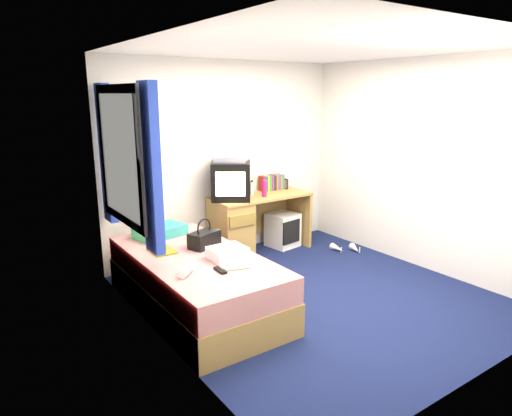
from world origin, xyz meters
TOP-DOWN VIEW (x-y plane):
  - ground at (0.00, 0.00)m, footprint 3.40×3.40m
  - room_shell at (0.00, 0.00)m, footprint 3.40×3.40m
  - bed at (-1.10, 0.44)m, footprint 1.01×2.00m
  - pillow at (-1.13, 1.15)m, footprint 0.56×0.43m
  - desk at (0.07, 1.44)m, footprint 1.30×0.55m
  - storage_cube at (0.71, 1.43)m, footprint 0.41×0.41m
  - crt_tv at (-0.08, 1.44)m, footprint 0.62×0.61m
  - vcr at (-0.08, 1.44)m, footprint 0.46×0.45m
  - book_row at (0.65, 1.60)m, footprint 0.34×0.13m
  - picture_frame at (0.85, 1.56)m, footprint 0.03×0.12m
  - pink_water_bottle at (0.33, 1.32)m, footprint 0.07×0.07m
  - aerosol_can at (0.26, 1.49)m, footprint 0.05×0.05m
  - handbag at (-0.92, 0.59)m, footprint 0.35×0.27m
  - towel at (-0.90, 0.18)m, footprint 0.32×0.27m
  - magazine at (-1.31, 0.70)m, footprint 0.22×0.29m
  - water_bottle at (-1.38, 0.05)m, footprint 0.20×0.19m
  - colour_swatch_fan at (-0.96, -0.09)m, footprint 0.23×0.12m
  - remote_control at (-1.11, -0.05)m, footprint 0.05×0.16m
  - window_assembly at (-1.55, 0.90)m, footprint 0.11×1.42m
  - white_heels at (1.25, 0.77)m, footprint 0.32×0.37m

SIDE VIEW (x-z plane):
  - ground at x=0.00m, z-range 0.00..0.00m
  - white_heels at x=1.25m, z-range -0.01..0.09m
  - storage_cube at x=0.71m, z-range 0.00..0.45m
  - bed at x=-1.10m, z-range 0.00..0.54m
  - desk at x=0.07m, z-range 0.03..0.78m
  - colour_swatch_fan at x=-0.96m, z-range 0.54..0.55m
  - magazine at x=-1.31m, z-range 0.54..0.55m
  - remote_control at x=-1.11m, z-range 0.54..0.56m
  - water_bottle at x=-1.38m, z-range 0.54..0.61m
  - towel at x=-0.90m, z-range 0.54..0.65m
  - pillow at x=-1.13m, z-range 0.54..0.65m
  - handbag at x=-0.92m, z-range 0.48..0.77m
  - picture_frame at x=0.85m, z-range 0.75..0.89m
  - aerosol_can at x=0.26m, z-range 0.75..0.92m
  - pink_water_bottle at x=0.33m, z-range 0.75..0.95m
  - book_row at x=0.65m, z-range 0.75..0.95m
  - crt_tv at x=-0.08m, z-range 0.75..1.21m
  - vcr at x=-0.08m, z-range 1.21..1.28m
  - window_assembly at x=-1.55m, z-range 0.72..2.12m
  - room_shell at x=0.00m, z-range -0.25..3.15m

